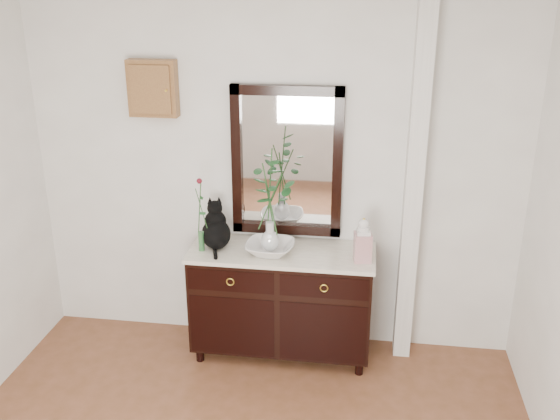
% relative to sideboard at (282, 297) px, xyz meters
% --- Properties ---
extents(wall_back, '(3.60, 0.04, 2.70)m').
position_rel_sideboard_xyz_m(wall_back, '(-0.10, 0.25, 0.88)').
color(wall_back, white).
rests_on(wall_back, ground).
extents(pilaster, '(0.12, 0.20, 2.70)m').
position_rel_sideboard_xyz_m(pilaster, '(0.90, 0.17, 0.88)').
color(pilaster, white).
rests_on(pilaster, ground).
extents(sideboard, '(1.33, 0.52, 0.82)m').
position_rel_sideboard_xyz_m(sideboard, '(0.00, 0.00, 0.00)').
color(sideboard, black).
rests_on(sideboard, ground).
extents(wall_mirror, '(0.80, 0.06, 1.10)m').
position_rel_sideboard_xyz_m(wall_mirror, '(-0.00, 0.24, 0.97)').
color(wall_mirror, black).
rests_on(wall_mirror, wall_back).
extents(key_cabinet, '(0.35, 0.10, 0.40)m').
position_rel_sideboard_xyz_m(key_cabinet, '(-0.95, 0.21, 1.48)').
color(key_cabinet, brown).
rests_on(key_cabinet, wall_back).
extents(cat, '(0.32, 0.35, 0.34)m').
position_rel_sideboard_xyz_m(cat, '(-0.48, 0.00, 0.55)').
color(cat, black).
rests_on(cat, sideboard).
extents(lotus_bowl, '(0.36, 0.36, 0.08)m').
position_rel_sideboard_xyz_m(lotus_bowl, '(-0.08, -0.06, 0.42)').
color(lotus_bowl, silver).
rests_on(lotus_bowl, sideboard).
extents(vase_branches, '(0.48, 0.48, 0.77)m').
position_rel_sideboard_xyz_m(vase_branches, '(-0.08, -0.06, 0.78)').
color(vase_branches, silver).
rests_on(vase_branches, lotus_bowl).
extents(bud_vase_rose, '(0.09, 0.09, 0.56)m').
position_rel_sideboard_xyz_m(bud_vase_rose, '(-0.57, -0.08, 0.65)').
color(bud_vase_rose, '#326B36').
rests_on(bud_vase_rose, sideboard).
extents(ginger_jar, '(0.13, 0.13, 0.32)m').
position_rel_sideboard_xyz_m(ginger_jar, '(0.57, -0.08, 0.53)').
color(ginger_jar, white).
rests_on(ginger_jar, sideboard).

